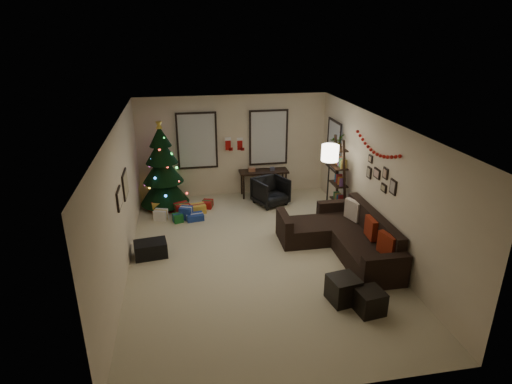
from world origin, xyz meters
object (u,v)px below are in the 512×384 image
at_px(bookshelf, 339,179).
at_px(sofa, 345,237).
at_px(desk, 264,174).
at_px(desk_chair, 271,191).
at_px(christmas_tree, 163,171).

bearing_deg(bookshelf, sofa, -105.22).
xyz_separation_m(desk, desk_chair, (0.06, -0.65, -0.26)).
height_order(christmas_tree, desk, christmas_tree).
distance_m(sofa, desk, 3.47).
xyz_separation_m(christmas_tree, desk_chair, (2.69, -0.34, -0.58)).
bearing_deg(desk_chair, christmas_tree, 148.55).
relative_size(desk_chair, bookshelf, 0.37).
height_order(sofa, desk, sofa).
bearing_deg(desk, christmas_tree, -173.40).
relative_size(christmas_tree, desk, 1.74).
bearing_deg(christmas_tree, sofa, -38.84).
bearing_deg(sofa, christmas_tree, 141.16).
relative_size(desk, bookshelf, 0.67).
bearing_deg(desk_chair, bookshelf, -57.42).
bearing_deg(bookshelf, desk, 133.35).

